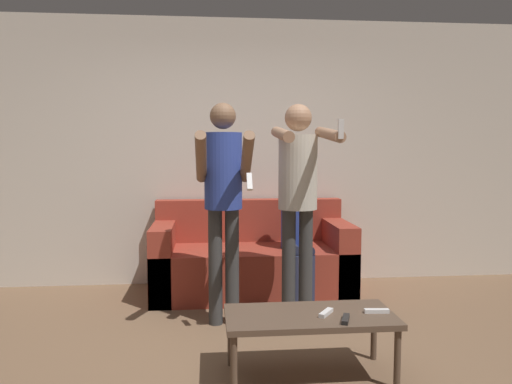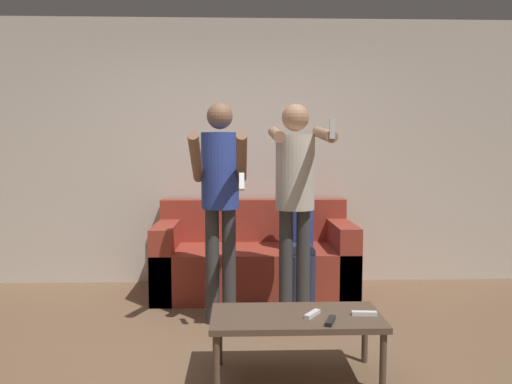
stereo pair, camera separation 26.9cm
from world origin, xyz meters
The scene contains 10 objects.
ground_plane centered at (0.00, 0.00, 0.00)m, with size 14.00×14.00×0.00m, color brown.
wall_back centered at (0.00, 2.16, 1.35)m, with size 6.40×0.06×2.70m.
couch centered at (0.21, 1.71, 0.30)m, with size 1.87×0.84×0.88m.
person_standing_left centered at (-0.08, 0.87, 1.08)m, with size 0.41×0.65×1.75m.
person_standing_right centered at (0.50, 0.86, 1.10)m, with size 0.43×0.80×1.74m.
person_seated centered at (0.62, 1.52, 0.65)m, with size 0.28×0.51×1.18m.
coffee_table centered at (0.41, -0.09, 0.35)m, with size 1.03×0.49×0.39m.
remote_near centered at (0.59, -0.24, 0.41)m, with size 0.09×0.15×0.02m.
remote_mid centered at (0.50, -0.12, 0.41)m, with size 0.12×0.14×0.02m.
remote_far centered at (0.82, -0.11, 0.41)m, with size 0.15×0.05×0.02m.
Camera 1 is at (-0.20, -3.00, 1.40)m, focal length 35.00 mm.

